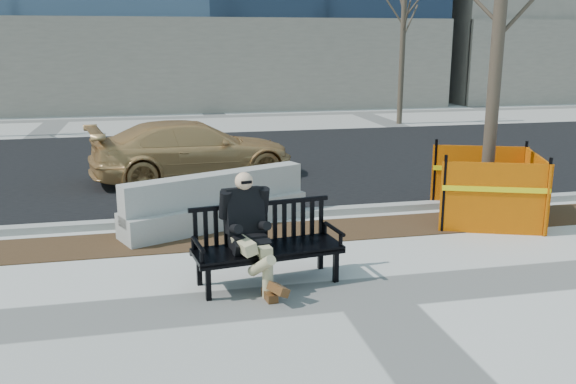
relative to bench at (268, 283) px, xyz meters
name	(u,v)px	position (x,y,z in m)	size (l,w,h in m)	color
ground	(368,293)	(1.17, -0.57, 0.00)	(120.00, 120.00, 0.00)	beige
mulch_strip	(315,231)	(1.17, 2.03, 0.00)	(40.00, 1.20, 0.02)	#47301C
asphalt_street	(255,161)	(1.17, 8.23, 0.00)	(60.00, 10.40, 0.01)	black
curb	(302,213)	(1.17, 2.98, 0.06)	(60.00, 0.25, 0.12)	#9E9B93
bench	(268,283)	(0.00, 0.00, 0.00)	(1.97, 0.71, 1.05)	black
seated_man	(248,284)	(-0.26, 0.02, 0.00)	(0.63, 1.06, 1.48)	black
tree_fence	(483,220)	(4.27, 2.06, 0.00)	(2.60, 2.60, 6.49)	#EB6400
sedan	(194,179)	(-0.51, 6.47, 0.00)	(1.86, 4.59, 1.33)	tan
jersey_barrier_left	(217,227)	(-0.40, 2.65, 0.00)	(3.29, 0.66, 0.94)	#9B9891
far_tree_right	(399,124)	(7.72, 14.36, 0.00)	(2.24, 2.24, 6.05)	#4E4132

